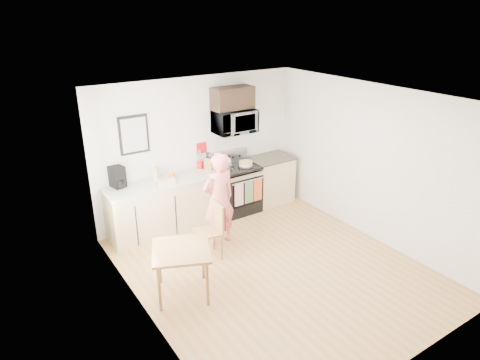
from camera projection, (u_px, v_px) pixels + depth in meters
floor at (274, 268)px, 6.52m from camera, size 4.60×4.60×0.00m
back_wall at (199, 148)px, 7.81m from camera, size 4.00×0.04×2.60m
front_wall at (419, 266)px, 4.26m from camera, size 4.00×0.04×2.60m
left_wall at (142, 227)px, 5.01m from camera, size 0.04×4.60×2.60m
right_wall at (372, 163)px, 7.06m from camera, size 0.04×4.60×2.60m
ceiling at (279, 98)px, 5.54m from camera, size 4.00×4.60×0.04m
window at (120, 185)px, 5.55m from camera, size 0.06×1.40×1.50m
cabinet_left at (168, 206)px, 7.49m from camera, size 2.10×0.60×0.90m
countertop_left at (167, 182)px, 7.31m from camera, size 2.14×0.64×0.04m
cabinet_right at (270, 180)px, 8.63m from camera, size 0.84×0.60×0.90m
countertop_right at (270, 158)px, 8.45m from camera, size 0.88×0.64×0.04m
range at (237, 190)px, 8.21m from camera, size 0.76×0.70×1.16m
microwave at (234, 121)px, 7.79m from camera, size 0.76×0.51×0.42m
upper_cabinet at (233, 98)px, 7.67m from camera, size 0.76×0.35×0.40m
wall_art at (134, 135)px, 7.01m from camera, size 0.50×0.04×0.65m
wall_trivet at (202, 148)px, 7.83m from camera, size 0.20×0.02×0.20m
person at (219, 199)px, 6.95m from camera, size 0.59×0.40×1.59m
dining_table at (181, 254)px, 5.71m from camera, size 0.86×0.86×0.71m
chair at (215, 222)px, 6.65m from camera, size 0.47×0.43×0.91m
knife_block at (209, 164)px, 7.77m from camera, size 0.17×0.18×0.23m
utensil_crock at (200, 161)px, 7.82m from camera, size 0.12×0.12×0.35m
fruit_bowl at (171, 176)px, 7.38m from camera, size 0.24×0.24×0.10m
milk_carton at (157, 174)px, 7.26m from camera, size 0.12×0.12×0.24m
coffee_maker at (118, 177)px, 6.99m from camera, size 0.25×0.32×0.36m
bread_bag at (167, 181)px, 7.14m from camera, size 0.29×0.17×0.10m
cake at (246, 164)px, 7.99m from camera, size 0.31×0.31×0.10m
kettle at (227, 161)px, 7.97m from camera, size 0.18×0.18×0.23m
pot at (227, 167)px, 7.81m from camera, size 0.21×0.35×0.10m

